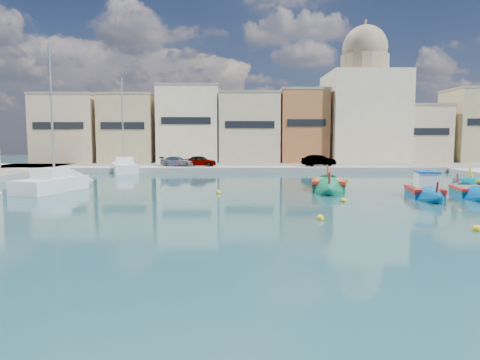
# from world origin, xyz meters

# --- Properties ---
(ground) EXTENTS (160.00, 160.00, 0.00)m
(ground) POSITION_xyz_m (0.00, 0.00, 0.00)
(ground) COLOR #123636
(ground) RESTS_ON ground
(north_quay) EXTENTS (80.00, 8.00, 0.60)m
(north_quay) POSITION_xyz_m (0.00, 32.00, 0.30)
(north_quay) COLOR gray
(north_quay) RESTS_ON ground
(north_townhouses) EXTENTS (83.20, 7.87, 10.19)m
(north_townhouses) POSITION_xyz_m (6.68, 39.36, 5.00)
(north_townhouses) COLOR tan
(north_townhouses) RESTS_ON ground
(church_block) EXTENTS (10.00, 10.00, 19.10)m
(church_block) POSITION_xyz_m (10.00, 40.00, 8.41)
(church_block) COLOR beige
(church_block) RESTS_ON ground
(parked_cars) EXTENTS (20.52, 2.36, 1.28)m
(parked_cars) POSITION_xyz_m (-8.05, 30.50, 1.21)
(parked_cars) COLOR #4C1919
(parked_cars) RESTS_ON north_quay
(luzzu_turquoise_cabin) EXTENTS (3.36, 8.51, 2.67)m
(luzzu_turquoise_cabin) POSITION_xyz_m (4.55, 8.69, 0.32)
(luzzu_turquoise_cabin) COLOR #005397
(luzzu_turquoise_cabin) RESTS_ON ground
(luzzu_cyan_mid) EXTENTS (3.31, 7.74, 2.23)m
(luzzu_cyan_mid) POSITION_xyz_m (7.67, 8.86, 0.23)
(luzzu_cyan_mid) COLOR #0057A5
(luzzu_cyan_mid) RESTS_ON ground
(luzzu_green) EXTENTS (4.00, 9.11, 2.78)m
(luzzu_green) POSITION_xyz_m (-0.93, 12.47, 0.30)
(luzzu_green) COLOR #0A734C
(luzzu_green) RESTS_ON ground
(yacht_north) EXTENTS (5.18, 8.83, 11.38)m
(yacht_north) POSITION_xyz_m (-20.77, 30.90, 0.45)
(yacht_north) COLOR white
(yacht_north) RESTS_ON ground
(yacht_midnorth) EXTENTS (4.57, 8.36, 11.36)m
(yacht_midnorth) POSITION_xyz_m (-20.61, 13.49, 0.45)
(yacht_midnorth) COLOR white
(yacht_midnorth) RESTS_ON ground
(mooring_buoys) EXTENTS (22.59, 21.09, 0.36)m
(mooring_buoys) POSITION_xyz_m (2.28, 7.08, 0.08)
(mooring_buoys) COLOR yellow
(mooring_buoys) RESTS_ON ground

